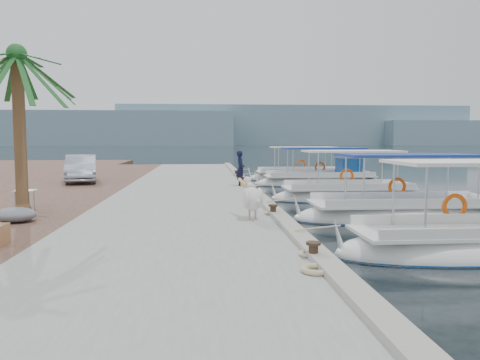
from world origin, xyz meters
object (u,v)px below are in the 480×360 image
(date_palm, at_px, (17,55))
(parked_car, at_px, (81,169))
(fishing_caique_c, at_px, (347,197))
(fishing_caique_b, at_px, (402,216))
(pelican, at_px, (252,198))
(fisherman, at_px, (240,168))
(fishing_caique_d, at_px, (321,182))
(fishing_caique_e, at_px, (300,178))
(fishing_caique_a, at_px, (466,250))

(date_palm, height_order, parked_car, date_palm)
(parked_car, bearing_deg, fishing_caique_c, -31.75)
(fishing_caique_b, relative_size, pelican, 5.04)
(fishing_caique_b, bearing_deg, fisherman, 125.86)
(fishing_caique_d, height_order, fishing_caique_e, same)
(fishing_caique_d, xyz_separation_m, fisherman, (-5.25, -5.05, 1.16))
(fishing_caique_a, height_order, fisherman, fishing_caique_a)
(fishing_caique_b, bearing_deg, fishing_caique_a, -97.04)
(fishing_caique_a, xyz_separation_m, pelican, (-4.82, 2.46, 0.98))
(fishing_caique_b, height_order, parked_car, fishing_caique_b)
(fishing_caique_c, relative_size, fishing_caique_e, 0.99)
(fishing_caique_c, bearing_deg, fishing_caique_a, -91.79)
(fishing_caique_e, xyz_separation_m, pelican, (-5.18, -18.16, 0.98))
(pelican, xyz_separation_m, parked_car, (-7.69, 12.02, 0.10))
(fishing_caique_a, relative_size, fishing_caique_b, 0.84)
(fishing_caique_a, height_order, pelican, fishing_caique_a)
(fishing_caique_c, xyz_separation_m, date_palm, (-11.71, -6.58, 4.96))
(parked_car, bearing_deg, fishing_caique_b, -48.88)
(fishing_caique_e, distance_m, pelican, 18.91)
(fishing_caique_c, relative_size, parked_car, 1.65)
(fishing_caique_c, bearing_deg, fisherman, 159.57)
(fisherman, bearing_deg, date_palm, 132.68)
(fishing_caique_c, height_order, fishing_caique_d, same)
(fisherman, height_order, date_palm, date_palm)
(fishing_caique_a, xyz_separation_m, parked_car, (-12.51, 14.49, 1.08))
(fishing_caique_c, bearing_deg, fishing_caique_d, 85.49)
(fisherman, xyz_separation_m, parked_car, (-8.12, 2.67, -0.14))
(fishing_caique_e, relative_size, parked_car, 1.67)
(pelican, distance_m, date_palm, 7.75)
(fishing_caique_b, distance_m, fishing_caique_d, 11.97)
(fishing_caique_e, height_order, pelican, fishing_caique_e)
(fisherman, distance_m, parked_car, 8.55)
(fishing_caique_b, relative_size, fisherman, 4.54)
(pelican, height_order, parked_car, parked_car)
(fishing_caique_d, distance_m, fishing_caique_e, 3.79)
(fishing_caique_e, distance_m, fisherman, 10.08)
(fishing_caique_e, bearing_deg, pelican, -105.91)
(fishing_caique_d, bearing_deg, fisherman, -136.10)
(pelican, bearing_deg, fishing_caique_d, 68.50)
(fishing_caique_d, xyz_separation_m, pelican, (-5.68, -14.41, 0.92))
(fisherman, bearing_deg, fishing_caique_e, -35.62)
(fishing_caique_b, height_order, pelican, fishing_caique_b)
(fishing_caique_b, bearing_deg, pelican, -155.82)
(fisherman, height_order, parked_car, fisherman)
(fishing_caique_c, distance_m, fishing_caique_d, 6.83)
(pelican, bearing_deg, date_palm, 171.17)
(fishing_caique_a, bearing_deg, fisherman, 110.40)
(fishing_caique_a, distance_m, fishing_caique_b, 4.94)
(fishing_caique_b, relative_size, fishing_caique_e, 1.07)
(fishing_caique_a, bearing_deg, date_palm, 163.01)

